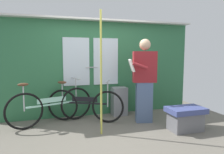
{
  "coord_description": "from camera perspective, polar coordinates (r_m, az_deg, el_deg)",
  "views": [
    {
      "loc": [
        -1.09,
        -3.47,
        1.44
      ],
      "look_at": [
        0.11,
        0.51,
        0.98
      ],
      "focal_mm": 32.04,
      "sensor_mm": 36.0,
      "label": 1
    }
  ],
  "objects": [
    {
      "name": "handrail_pole",
      "position": [
        3.55,
        -3.13,
        0.92
      ],
      "size": [
        0.04,
        0.04,
        2.22
      ],
      "primitive_type": "cylinder",
      "color": "#C6C14C",
      "rests_on": "ground_plane"
    },
    {
      "name": "bicycle_leaning_behind",
      "position": [
        4.4,
        -7.88,
        -7.86
      ],
      "size": [
        1.56,
        0.8,
        0.9
      ],
      "rotation": [
        0.0,
        0.0,
        -0.44
      ],
      "color": "black",
      "rests_on": "ground_plane"
    },
    {
      "name": "passenger_reading_newspaper",
      "position": [
        4.28,
        9.12,
        -0.52
      ],
      "size": [
        0.63,
        0.57,
        1.78
      ],
      "rotation": [
        0.0,
        0.0,
        2.91
      ],
      "color": "slate",
      "rests_on": "ground_plane"
    },
    {
      "name": "bicycle_near_door",
      "position": [
        4.38,
        -16.82,
        -7.95
      ],
      "size": [
        1.74,
        0.68,
        0.94
      ],
      "rotation": [
        0.0,
        0.0,
        0.31
      ],
      "color": "black",
      "rests_on": "ground_plane"
    },
    {
      "name": "trash_bin_by_wall",
      "position": [
        4.84,
        2.04,
        -6.9
      ],
      "size": [
        0.35,
        0.28,
        0.67
      ],
      "primitive_type": "cube",
      "color": "gray",
      "rests_on": "ground_plane"
    },
    {
      "name": "train_door_wall",
      "position": [
        4.81,
        -3.71,
        3.18
      ],
      "size": [
        4.71,
        0.28,
        2.26
      ],
      "color": "#2D6B42",
      "rests_on": "ground_plane"
    },
    {
      "name": "bench_seat_corner",
      "position": [
        4.15,
        20.21,
        -10.94
      ],
      "size": [
        0.7,
        0.44,
        0.45
      ],
      "color": "#3D477F",
      "rests_on": "ground_plane"
    },
    {
      "name": "ground_plane",
      "position": [
        3.92,
        0.67,
        -15.64
      ],
      "size": [
        5.71,
        4.04,
        0.04
      ],
      "primitive_type": "cube",
      "color": "#666056"
    }
  ]
}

